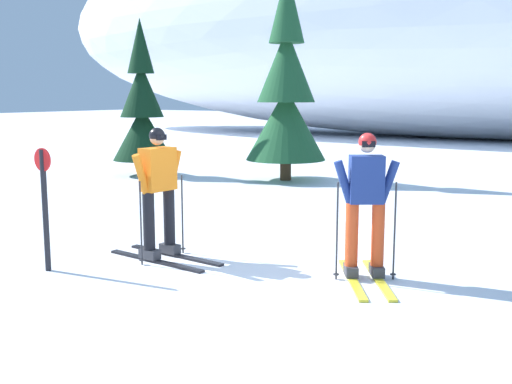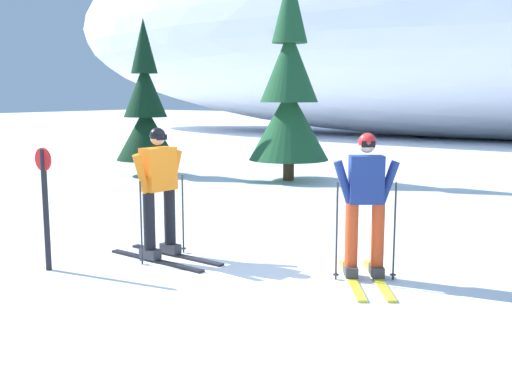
# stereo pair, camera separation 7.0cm
# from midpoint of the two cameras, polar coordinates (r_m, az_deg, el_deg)

# --- Properties ---
(ground_plane) EXTENTS (120.00, 120.00, 0.00)m
(ground_plane) POSITION_cam_midpoint_polar(r_m,az_deg,el_deg) (7.15, 1.11, -8.27)
(ground_plane) COLOR white
(skier_navy_jacket) EXTENTS (1.18, 1.53, 1.70)m
(skier_navy_jacket) POSITION_cam_midpoint_polar(r_m,az_deg,el_deg) (7.17, 10.41, -1.12)
(skier_navy_jacket) COLOR gold
(skier_navy_jacket) RESTS_ON ground
(skier_orange_jacket) EXTENTS (1.66, 0.84, 1.71)m
(skier_orange_jacket) POSITION_cam_midpoint_polar(r_m,az_deg,el_deg) (8.05, -8.71, 0.21)
(skier_orange_jacket) COLOR black
(skier_orange_jacket) RESTS_ON ground
(pine_tree_far_left) EXTENTS (1.58, 1.58, 4.09)m
(pine_tree_far_left) POSITION_cam_midpoint_polar(r_m,az_deg,el_deg) (16.57, -10.11, 7.45)
(pine_tree_far_left) COLOR #47301E
(pine_tree_far_left) RESTS_ON ground
(pine_tree_center_left) EXTENTS (1.99, 1.99, 5.15)m
(pine_tree_center_left) POSITION_cam_midpoint_polar(r_m,az_deg,el_deg) (15.31, 3.23, 9.11)
(pine_tree_center_left) COLOR #47301E
(pine_tree_center_left) RESTS_ON ground
(snow_ridge_background) EXTENTS (51.98, 15.60, 12.76)m
(snow_ridge_background) POSITION_cam_midpoint_polar(r_m,az_deg,el_deg) (32.19, 20.22, 16.08)
(snow_ridge_background) COLOR white
(snow_ridge_background) RESTS_ON ground
(trail_marker_post) EXTENTS (0.28, 0.07, 1.50)m
(trail_marker_post) POSITION_cam_midpoint_polar(r_m,az_deg,el_deg) (7.81, -18.72, -0.85)
(trail_marker_post) COLOR black
(trail_marker_post) RESTS_ON ground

